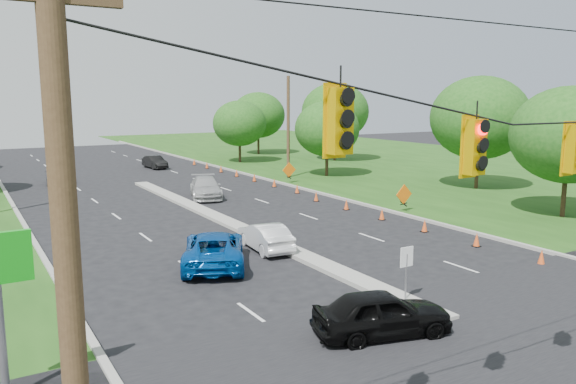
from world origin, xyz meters
TOP-DOWN VIEW (x-y plane):
  - ground at (0.00, 0.00)m, footprint 160.00×160.00m
  - grass_right at (30.00, 20.00)m, footprint 40.00×160.00m
  - cross_street at (0.00, 0.00)m, footprint 160.00×14.00m
  - curb_left at (-10.10, 30.00)m, footprint 0.25×110.00m
  - curb_right at (10.10, 30.00)m, footprint 0.25×110.00m
  - median at (0.00, 21.00)m, footprint 1.00×34.00m
  - median_sign at (0.00, 6.00)m, footprint 0.55×0.06m
  - utility_pole_far_right at (12.50, 35.00)m, footprint 0.28×0.28m
  - cone_1 at (8.22, 6.50)m, footprint 0.32×0.32m
  - cone_2 at (8.22, 10.00)m, footprint 0.32×0.32m
  - cone_3 at (8.22, 13.50)m, footprint 0.32×0.32m
  - cone_4 at (8.22, 17.00)m, footprint 0.32×0.32m
  - cone_5 at (8.22, 20.50)m, footprint 0.32×0.32m
  - cone_6 at (8.22, 24.00)m, footprint 0.32×0.32m
  - cone_7 at (8.82, 27.50)m, footprint 0.32×0.32m
  - cone_8 at (8.82, 31.00)m, footprint 0.32×0.32m
  - cone_9 at (8.82, 34.50)m, footprint 0.32×0.32m
  - cone_10 at (8.82, 38.00)m, footprint 0.32×0.32m
  - cone_11 at (8.82, 41.50)m, footprint 0.32×0.32m
  - cone_12 at (8.82, 45.00)m, footprint 0.32×0.32m
  - cone_13 at (8.82, 48.50)m, footprint 0.32×0.32m
  - work_sign_1 at (10.80, 18.00)m, footprint 1.27×0.58m
  - work_sign_2 at (10.80, 32.00)m, footprint 1.27×0.58m
  - tree_7 at (18.00, 12.00)m, footprint 6.72×6.72m
  - tree_8 at (22.00, 22.00)m, footprint 7.56×7.56m
  - tree_9 at (16.00, 34.00)m, footprint 5.88×5.88m
  - tree_10 at (24.00, 44.00)m, footprint 7.56×7.56m
  - tree_11 at (20.00, 55.00)m, footprint 6.72×6.72m
  - tree_12 at (14.00, 48.00)m, footprint 5.88×5.88m
  - black_sedan at (-2.45, 4.35)m, footprint 4.50×2.70m
  - white_sedan at (-0.84, 14.71)m, footprint 1.72×4.05m
  - blue_pickup at (-3.92, 13.60)m, footprint 4.51×5.92m
  - silver_car_far at (2.18, 29.28)m, footprint 3.54×5.49m
  - silver_car_oncoming at (-5.86, 41.83)m, footprint 2.42×4.85m
  - dark_car_receding at (4.30, 47.83)m, footprint 1.66×4.00m

SIDE VIEW (x-z plane):
  - ground at x=0.00m, z-range 0.00..0.00m
  - grass_right at x=30.00m, z-range -0.03..0.03m
  - cross_street at x=0.00m, z-range -0.01..0.01m
  - curb_left at x=-10.10m, z-range -0.08..0.08m
  - curb_right at x=10.10m, z-range -0.08..0.08m
  - median at x=0.00m, z-range -0.09..0.09m
  - cone_1 at x=8.22m, z-range 0.00..0.70m
  - cone_2 at x=8.22m, z-range 0.00..0.70m
  - cone_3 at x=8.22m, z-range 0.00..0.70m
  - cone_4 at x=8.22m, z-range 0.00..0.70m
  - cone_5 at x=8.22m, z-range 0.00..0.70m
  - cone_6 at x=8.22m, z-range 0.00..0.70m
  - cone_7 at x=8.82m, z-range 0.00..0.70m
  - cone_8 at x=8.82m, z-range 0.00..0.70m
  - cone_9 at x=8.82m, z-range 0.00..0.70m
  - cone_10 at x=8.82m, z-range 0.00..0.70m
  - cone_11 at x=8.82m, z-range 0.00..0.70m
  - cone_12 at x=8.82m, z-range 0.00..0.70m
  - cone_13 at x=8.82m, z-range 0.00..0.70m
  - dark_car_receding at x=4.30m, z-range 0.00..1.29m
  - white_sedan at x=-0.84m, z-range 0.00..1.30m
  - black_sedan at x=-2.45m, z-range 0.00..1.43m
  - silver_car_far at x=2.18m, z-range 0.00..1.48m
  - blue_pickup at x=-3.92m, z-range 0.00..1.49m
  - silver_car_oncoming at x=-5.86m, z-range 0.00..1.59m
  - work_sign_1 at x=10.80m, z-range 0.41..1.78m
  - work_sign_2 at x=10.80m, z-range 0.41..1.78m
  - median_sign at x=0.00m, z-range 0.44..2.49m
  - tree_9 at x=16.00m, z-range 0.91..7.77m
  - tree_12 at x=14.00m, z-range 0.91..7.77m
  - utility_pole_far_right at x=12.50m, z-range 0.00..9.00m
  - tree_7 at x=18.00m, z-range 1.04..8.88m
  - tree_11 at x=20.00m, z-range 1.04..8.88m
  - tree_8 at x=22.00m, z-range 1.17..9.99m
  - tree_10 at x=24.00m, z-range 1.17..9.99m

